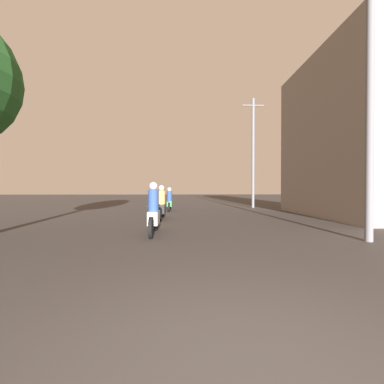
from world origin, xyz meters
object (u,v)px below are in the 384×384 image
(motorcycle_silver, at_px, (154,213))
(motorcycle_black, at_px, (162,206))
(building_right_near, at_px, (353,136))
(utility_pole_far, at_px, (253,151))
(motorcycle_green, at_px, (169,201))
(utility_pole_near, at_px, (370,76))

(motorcycle_silver, relative_size, motorcycle_black, 1.01)
(motorcycle_silver, height_order, building_right_near, building_right_near)
(motorcycle_silver, bearing_deg, utility_pole_far, 69.65)
(motorcycle_green, height_order, utility_pole_near, utility_pole_near)
(motorcycle_silver, bearing_deg, building_right_near, 35.81)
(building_right_near, height_order, utility_pole_near, utility_pole_near)
(motorcycle_black, bearing_deg, building_right_near, 14.50)
(motorcycle_green, bearing_deg, motorcycle_black, -92.47)
(building_right_near, distance_m, utility_pole_far, 6.88)
(motorcycle_black, xyz_separation_m, building_right_near, (9.50, 0.96, 3.41))
(motorcycle_black, xyz_separation_m, utility_pole_far, (6.11, 6.94, 3.54))
(motorcycle_silver, height_order, motorcycle_black, motorcycle_silver)
(motorcycle_black, height_order, utility_pole_far, utility_pole_far)
(motorcycle_black, height_order, motorcycle_green, motorcycle_black)
(motorcycle_black, bearing_deg, motorcycle_silver, -80.30)
(motorcycle_green, bearing_deg, utility_pole_far, 22.85)
(motorcycle_black, xyz_separation_m, motorcycle_green, (0.13, 4.33, -0.02))
(utility_pole_near, bearing_deg, utility_pole_far, 88.79)
(motorcycle_green, relative_size, building_right_near, 0.23)
(motorcycle_black, bearing_deg, motorcycle_green, 97.00)
(utility_pole_far, bearing_deg, utility_pole_near, -91.21)
(utility_pole_far, bearing_deg, motorcycle_black, -131.33)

